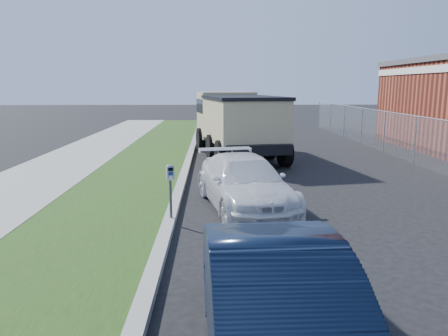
{
  "coord_description": "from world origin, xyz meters",
  "views": [
    {
      "loc": [
        -1.68,
        -9.17,
        2.92
      ],
      "look_at": [
        -1.4,
        1.0,
        1.0
      ],
      "focal_mm": 35.0,
      "sensor_mm": 36.0,
      "label": 1
    }
  ],
  "objects_px": {
    "navy_sedan": "(280,312)",
    "dump_truck": "(236,121)",
    "parking_meter": "(170,180)",
    "white_wagon": "(245,182)"
  },
  "relations": [
    {
      "from": "navy_sedan",
      "to": "dump_truck",
      "type": "bearing_deg",
      "value": 85.45
    },
    {
      "from": "white_wagon",
      "to": "navy_sedan",
      "type": "bearing_deg",
      "value": -102.77
    },
    {
      "from": "navy_sedan",
      "to": "dump_truck",
      "type": "height_order",
      "value": "dump_truck"
    },
    {
      "from": "parking_meter",
      "to": "white_wagon",
      "type": "xyz_separation_m",
      "value": [
        1.67,
        1.3,
        -0.35
      ]
    },
    {
      "from": "parking_meter",
      "to": "dump_truck",
      "type": "distance_m",
      "value": 9.4
    },
    {
      "from": "navy_sedan",
      "to": "parking_meter",
      "type": "bearing_deg",
      "value": 104.24
    },
    {
      "from": "parking_meter",
      "to": "white_wagon",
      "type": "bearing_deg",
      "value": 18.62
    },
    {
      "from": "white_wagon",
      "to": "dump_truck",
      "type": "height_order",
      "value": "dump_truck"
    },
    {
      "from": "navy_sedan",
      "to": "dump_truck",
      "type": "distance_m",
      "value": 14.18
    },
    {
      "from": "parking_meter",
      "to": "white_wagon",
      "type": "distance_m",
      "value": 2.14
    }
  ]
}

